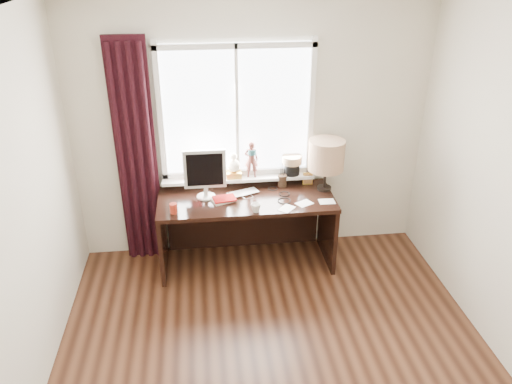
{
  "coord_description": "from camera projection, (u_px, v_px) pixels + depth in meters",
  "views": [
    {
      "loc": [
        -0.51,
        -2.63,
        2.97
      ],
      "look_at": [
        -0.05,
        1.25,
        1.0
      ],
      "focal_mm": 35.0,
      "sensor_mm": 36.0,
      "label": 1
    }
  ],
  "objects": [
    {
      "name": "curtain",
      "position": [
        136.0,
        157.0,
        4.79
      ],
      "size": [
        0.38,
        0.09,
        2.25
      ],
      "color": "black",
      "rests_on": "floor"
    },
    {
      "name": "icon_frame",
      "position": [
        308.0,
        179.0,
        5.05
      ],
      "size": [
        0.1,
        0.03,
        0.13
      ],
      "color": "gold",
      "rests_on": "desk"
    },
    {
      "name": "red_cup",
      "position": [
        174.0,
        208.0,
        4.53
      ],
      "size": [
        0.07,
        0.07,
        0.09
      ],
      "primitive_type": "cylinder",
      "color": "maroon",
      "rests_on": "desk"
    },
    {
      "name": "brush_holder",
      "position": [
        282.0,
        181.0,
        5.02
      ],
      "size": [
        0.09,
        0.09,
        0.25
      ],
      "color": "black",
      "rests_on": "desk"
    },
    {
      "name": "laptop",
      "position": [
        243.0,
        193.0,
        4.88
      ],
      "size": [
        0.35,
        0.29,
        0.02
      ],
      "primitive_type": "imported",
      "rotation": [
        0.0,
        0.0,
        0.37
      ],
      "color": "silver",
      "rests_on": "desk"
    },
    {
      "name": "mug",
      "position": [
        256.0,
        208.0,
        4.54
      ],
      "size": [
        0.12,
        0.12,
        0.09
      ],
      "primitive_type": "imported",
      "rotation": [
        0.0,
        0.0,
        0.91
      ],
      "color": "white",
      "rests_on": "desk"
    },
    {
      "name": "loose_papers",
      "position": [
        306.0,
        204.0,
        4.69
      ],
      "size": [
        0.57,
        0.26,
        0.0
      ],
      "color": "white",
      "rests_on": "desk"
    },
    {
      "name": "ceiling",
      "position": [
        294.0,
        21.0,
        2.55
      ],
      "size": [
        3.5,
        4.0,
        0.0
      ],
      "primitive_type": "cube",
      "color": "white",
      "rests_on": "wall_back"
    },
    {
      "name": "monitor",
      "position": [
        205.0,
        171.0,
        4.7
      ],
      "size": [
        0.4,
        0.18,
        0.49
      ],
      "color": "beige",
      "rests_on": "desk"
    },
    {
      "name": "window",
      "position": [
        240.0,
        132.0,
        4.85
      ],
      "size": [
        1.52,
        0.2,
        1.4
      ],
      "color": "white",
      "rests_on": "ground"
    },
    {
      "name": "wall_back",
      "position": [
        252.0,
        131.0,
        4.91
      ],
      "size": [
        3.5,
        0.0,
        2.6
      ],
      "primitive_type": "cube",
      "rotation": [
        1.57,
        0.0,
        0.0
      ],
      "color": "beige",
      "rests_on": "ground"
    },
    {
      "name": "desk_cables",
      "position": [
        281.0,
        195.0,
        4.85
      ],
      "size": [
        0.21,
        0.41,
        0.01
      ],
      "color": "black",
      "rests_on": "desk"
    },
    {
      "name": "notebook_stack",
      "position": [
        224.0,
        199.0,
        4.76
      ],
      "size": [
        0.26,
        0.23,
        0.03
      ],
      "color": "beige",
      "rests_on": "desk"
    },
    {
      "name": "table_lamp",
      "position": [
        326.0,
        156.0,
        4.82
      ],
      "size": [
        0.35,
        0.35,
        0.52
      ],
      "color": "black",
      "rests_on": "desk"
    },
    {
      "name": "desk",
      "position": [
        246.0,
        215.0,
        5.01
      ],
      "size": [
        1.7,
        0.7,
        0.75
      ],
      "color": "black",
      "rests_on": "floor"
    }
  ]
}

